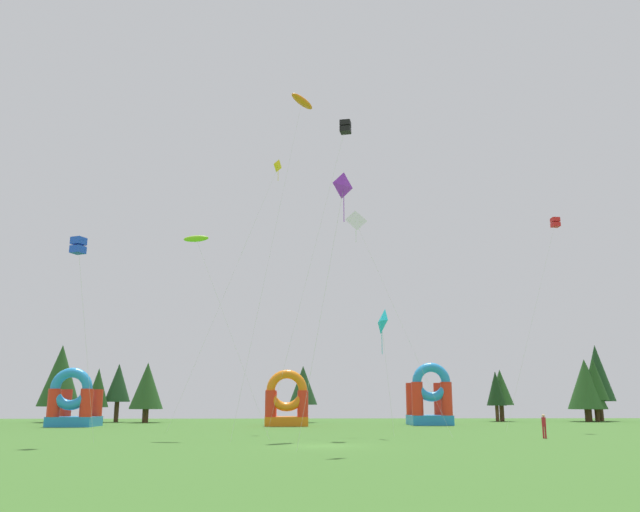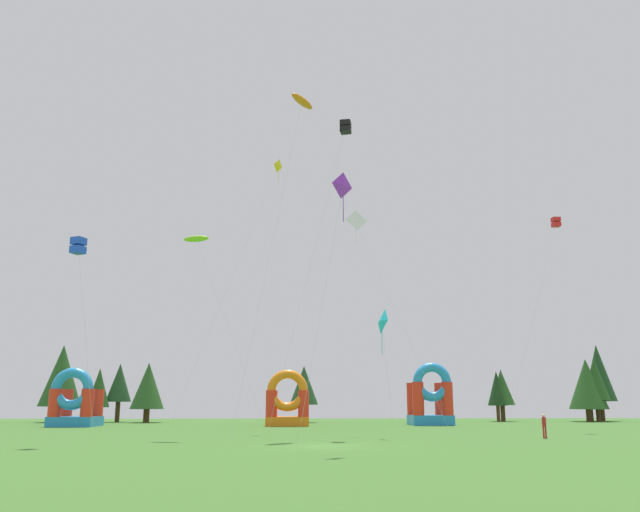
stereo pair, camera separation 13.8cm
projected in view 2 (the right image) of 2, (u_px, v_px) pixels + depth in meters
The scene contains 24 objects.
ground_plane at pixel (324, 446), 37.34m from camera, with size 120.00×120.00×0.00m, color #3D6B28.
kite_white_diamond at pixel (356, 223), 53.91m from camera, with size 7.01×4.79×17.56m.
kite_purple_diamond at pixel (344, 188), 36.25m from camera, with size 3.08×0.90×14.68m.
kite_red_box at pixel (556, 223), 59.97m from camera, with size 6.19×0.72×18.97m.
kite_yellow_diamond at pixel (277, 171), 60.22m from camera, with size 9.28×1.70×24.08m.
kite_lime_parafoil at pixel (196, 239), 47.75m from camera, with size 6.67×2.01×14.37m.
kite_black_box at pixel (345, 128), 52.91m from camera, with size 6.51×1.92×24.67m.
kite_cyan_diamond at pixel (380, 322), 47.47m from camera, with size 1.50×2.48×8.80m.
kite_blue_box at pixel (78, 246), 40.78m from camera, with size 1.59×2.95×12.49m.
kite_orange_parafoil at pixel (302, 102), 52.28m from camera, with size 5.56×6.93×26.44m.
person_far_side at pixel (544, 424), 45.12m from camera, with size 0.29×0.29×1.63m.
inflatable_orange_dome at pixel (287, 405), 67.51m from camera, with size 4.40×3.94×5.66m.
inflatable_yellow_castle at pixel (75, 405), 65.96m from camera, with size 4.42×4.62×5.79m.
inflatable_red_slide at pixel (430, 402), 70.38m from camera, with size 4.32×4.76×6.52m.
tree_row_1 at pixel (62, 376), 79.72m from camera, with size 5.00×5.00×9.25m.
tree_row_2 at pixel (99, 388), 78.67m from camera, with size 2.68×2.68×6.38m.
tree_row_3 at pixel (119, 383), 80.39m from camera, with size 3.05×3.05×7.03m.
tree_row_4 at pixel (148, 386), 78.57m from camera, with size 3.99×3.99×7.06m.
tree_row_5 at pixel (304, 386), 78.83m from camera, with size 3.43×3.43×6.67m.
tree_row_6 at pixel (497, 389), 82.30m from camera, with size 2.43×2.43×6.20m.
tree_row_7 at pixel (501, 388), 83.16m from camera, with size 3.16×3.16×6.45m.
tree_row_8 at pixel (587, 384), 81.90m from camera, with size 4.74×4.74×7.68m.
tree_row_9 at pixel (595, 379), 81.87m from camera, with size 3.16×3.16×7.83m.
tree_row_10 at pixel (598, 373), 84.55m from camera, with size 4.08×4.08×9.67m.
Camera 2 is at (-1.56, -38.77, 2.53)m, focal length 36.76 mm.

